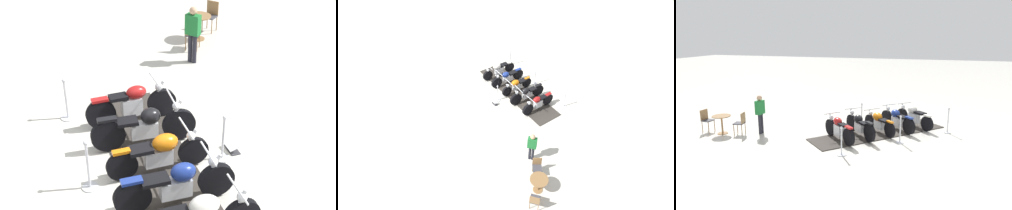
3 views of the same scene
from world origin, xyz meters
TOP-DOWN VIEW (x-y plane):
  - ground_plane at (0.00, 0.00)m, footprint 80.00×80.00m
  - display_platform at (0.00, 0.00)m, footprint 5.26×5.37m
  - motorcycle_cream at (-1.30, -1.40)m, footprint 1.72×1.70m
  - motorcycle_navy at (-0.64, -0.70)m, footprint 1.66×1.70m
  - motorcycle_copper at (0.03, -0.03)m, footprint 1.55×1.52m
  - motorcycle_black at (0.68, 0.66)m, footprint 1.60×1.74m
  - motorcycle_maroon at (1.34, 1.36)m, footprint 1.63×1.53m
  - stanchion_left_rear at (0.79, 2.78)m, footprint 0.34×0.34m
  - stanchion_left_front at (-2.75, -0.89)m, footprint 0.29×0.29m
  - stanchion_left_mid at (-0.98, 0.95)m, footprint 0.31×0.31m
  - stanchion_right_mid at (0.98, -0.95)m, footprint 0.33×0.33m
  - info_placard at (1.34, -1.04)m, footprint 0.45×0.45m
  - cafe_table at (6.28, 1.92)m, footprint 0.75×0.75m
  - cafe_chair_near_table at (5.48, 1.76)m, footprint 0.47×0.47m
  - cafe_chair_across_table at (7.10, 1.85)m, footprint 0.43×0.43m
  - bystander_person at (4.74, 1.43)m, footprint 0.25×0.42m

SIDE VIEW (x-z plane):
  - ground_plane at x=0.00m, z-range 0.00..0.00m
  - display_platform at x=0.00m, z-range 0.00..0.03m
  - info_placard at x=1.34m, z-range -0.03..0.18m
  - stanchion_left_rear at x=0.79m, z-range -0.20..0.83m
  - stanchion_right_mid at x=0.98m, z-range -0.19..0.86m
  - stanchion_left_mid at x=-0.98m, z-range -0.18..0.91m
  - stanchion_left_front at x=-2.75m, z-range -0.16..0.93m
  - motorcycle_navy at x=-0.64m, z-range -0.02..0.98m
  - motorcycle_maroon at x=1.34m, z-range -0.01..0.97m
  - motorcycle_copper at x=0.03m, z-range 0.04..0.95m
  - motorcycle_black at x=0.68m, z-range -0.03..1.02m
  - motorcycle_cream at x=-1.30m, z-range 0.04..0.99m
  - cafe_chair_near_table at x=5.48m, z-range 0.07..1.00m
  - cafe_chair_across_table at x=7.10m, z-range 0.08..1.03m
  - cafe_table at x=6.28m, z-range 0.19..0.97m
  - bystander_person at x=4.74m, z-range 0.16..1.79m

